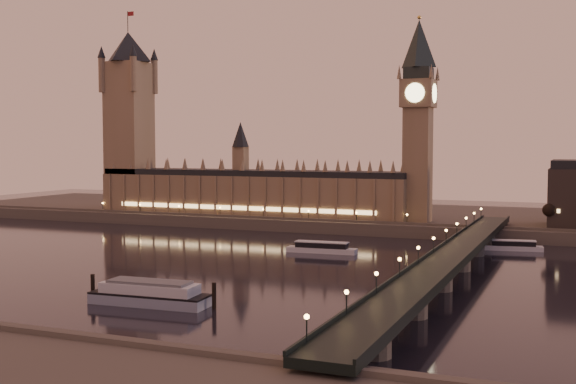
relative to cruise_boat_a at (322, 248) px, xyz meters
name	(u,v)px	position (x,y,z in m)	size (l,w,h in m)	color
ground	(209,263)	(-31.30, -40.57, -2.09)	(700.00, 700.00, 0.00)	black
far_embankment	(392,218)	(-1.30, 124.43, 0.91)	(560.00, 130.00, 6.00)	#423D35
palace_of_westminster	(250,187)	(-71.42, 80.42, 19.62)	(180.00, 26.62, 52.00)	brown
victoria_tower	(129,110)	(-151.29, 80.43, 63.70)	(31.68, 31.68, 118.00)	brown
big_ben	(418,108)	(22.69, 80.42, 61.86)	(17.68, 17.68, 104.00)	brown
westminster_bridge	(450,264)	(60.32, -40.57, 3.43)	(13.20, 260.00, 15.30)	black
bare_tree_0	(548,209)	(86.34, 68.43, 13.62)	(6.39, 6.39, 12.99)	black
cruise_boat_a	(322,248)	(0.00, 0.00, 0.00)	(30.01, 8.36, 4.74)	silver
cruise_boat_b	(514,246)	(73.93, 37.99, -0.13)	(24.71, 9.70, 4.44)	silver
moored_barge	(150,294)	(-12.02, -111.10, 1.03)	(40.31, 11.80, 7.40)	gray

